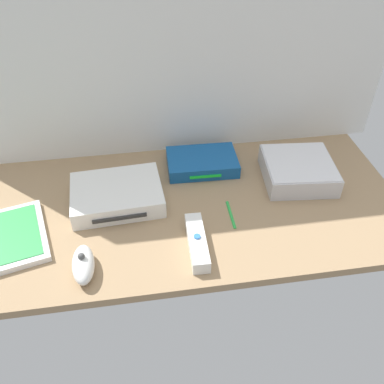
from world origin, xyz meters
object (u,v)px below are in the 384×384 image
Objects in this scene: mini_computer at (298,170)px; stylus_pen at (231,214)px; network_router at (202,162)px; game_console at (117,195)px; remote_nunchuk at (83,264)px; game_case at (13,237)px; remote_wand at (197,242)px.

mini_computer is 2.06× the size of stylus_pen.
network_router is 19.44cm from stylus_pen.
network_router is (-23.13, 8.22, -0.94)cm from mini_computer.
game_console is 1.18× the size of mini_computer.
stylus_pen is at bearing -21.93° from game_console.
remote_nunchuk is at bearing -156.82° from mini_computer.
remote_nunchuk reaches higher than game_case.
mini_computer is 34.90cm from remote_wand.
game_console is at bearing -177.21° from mini_computer.
stylus_pen is (-19.63, -10.85, -2.29)cm from mini_computer.
remote_wand is at bearing -100.27° from network_router.
game_case is 48.28cm from stylus_pen.
mini_computer is 1.01× the size of network_router.
game_console is 2.15× the size of remote_nunchuk.
remote_nunchuk reaches higher than game_console.
mini_computer reaches higher than game_case.
game_console reaches higher than game_case.
remote_wand is 23.49cm from remote_nunchuk.
remote_wand is at bearing -25.91° from game_case.
mini_computer is 24.57cm from network_router.
remote_wand is (-28.97, -19.44, -1.13)cm from mini_computer.
remote_nunchuk is at bearing -160.54° from stylus_pen.
remote_nunchuk reaches higher than stylus_pen.
game_console is 21.34cm from remote_nunchuk.
mini_computer is 22.54cm from stylus_pen.
network_router is 2.04× the size of stylus_pen.
network_router is 1.80× the size of remote_nunchuk.
remote_wand is 1.65× the size of stylus_pen.
remote_wand is at bearing -146.14° from mini_computer.
game_console is at bearing 135.05° from remote_wand.
game_case is at bearing -154.91° from network_router.
game_case is 1.46× the size of remote_wand.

